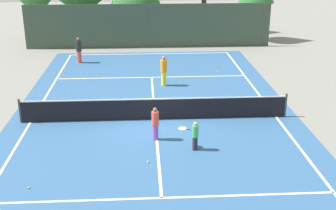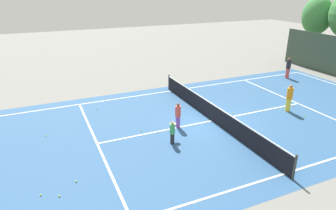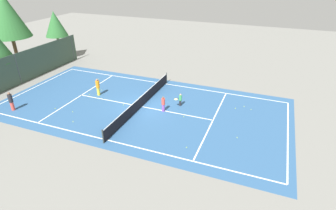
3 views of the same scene
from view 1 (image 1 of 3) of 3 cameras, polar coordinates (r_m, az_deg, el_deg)
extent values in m
plane|color=slate|center=(19.70, -1.68, -1.89)|extent=(80.00, 80.00, 0.00)
cube|color=#2D5684|center=(19.70, -1.68, -1.88)|extent=(13.00, 25.00, 0.00)
cube|color=white|center=(20.32, -17.39, -2.14)|extent=(0.10, 24.00, 0.01)
cube|color=white|center=(20.59, 13.81, -1.46)|extent=(0.10, 24.00, 0.01)
cube|color=white|center=(31.12, -2.39, 6.65)|extent=(11.00, 0.10, 0.01)
cube|color=white|center=(14.01, -0.83, -11.97)|extent=(11.00, 0.10, 0.01)
cube|color=white|center=(25.72, -2.14, 3.61)|extent=(11.00, 0.10, 0.01)
cube|color=white|center=(19.70, -1.68, -1.87)|extent=(0.10, 12.80, 0.01)
cylinder|color=#333833|center=(20.23, -18.65, -0.73)|extent=(0.10, 0.10, 1.10)
cylinder|color=#333833|center=(20.52, 15.00, -0.03)|extent=(0.10, 0.10, 1.10)
cube|color=black|center=(19.53, -1.70, -0.60)|extent=(11.80, 0.03, 0.95)
cube|color=white|center=(19.35, -1.71, 0.78)|extent=(11.80, 0.04, 0.05)
cube|color=#384C3D|center=(32.73, -2.51, 10.20)|extent=(18.00, 0.06, 3.20)
cylinder|color=#3F4447|center=(33.69, -17.33, 9.60)|extent=(0.12, 0.12, 3.20)
cylinder|color=#3F4447|center=(32.73, -2.51, 10.20)|extent=(0.12, 0.12, 3.20)
cylinder|color=#3F4447|center=(33.95, 12.22, 10.14)|extent=(0.12, 0.12, 3.20)
cylinder|color=brown|center=(38.63, 4.64, 11.88)|extent=(0.42, 0.42, 3.33)
cylinder|color=brown|center=(36.90, -11.02, 10.82)|extent=(0.44, 0.44, 2.90)
cylinder|color=brown|center=(34.80, -4.11, 10.17)|extent=(0.47, 0.47, 2.44)
cylinder|color=brown|center=(36.50, -16.51, 10.27)|extent=(0.42, 0.42, 2.93)
cylinder|color=brown|center=(35.84, 11.17, 10.58)|extent=(0.34, 0.34, 2.98)
cylinder|color=#E54C3F|center=(29.32, -11.43, 6.14)|extent=(0.28, 0.28, 0.78)
cylinder|color=#232328|center=(29.15, -11.53, 7.52)|extent=(0.36, 0.36, 0.68)
sphere|color=brown|center=(29.06, -11.60, 8.38)|extent=(0.21, 0.21, 0.21)
cylinder|color=#232328|center=(16.86, 3.52, -4.99)|extent=(0.20, 0.20, 0.54)
cylinder|color=#3FA559|center=(16.65, 3.56, -3.43)|extent=(0.25, 0.25, 0.47)
sphere|color=tan|center=(16.53, 3.58, -2.45)|extent=(0.15, 0.15, 0.15)
cylinder|color=black|center=(16.73, 2.69, -3.19)|extent=(0.19, 0.12, 0.03)
torus|color=yellow|center=(16.82, 1.90, -3.05)|extent=(0.45, 0.45, 0.03)
cylinder|color=silver|center=(16.82, 1.90, -3.05)|extent=(0.37, 0.37, 0.00)
cylinder|color=yellow|center=(24.17, -0.55, 3.44)|extent=(0.28, 0.28, 0.78)
cylinder|color=orange|center=(23.96, -0.56, 5.10)|extent=(0.36, 0.36, 0.68)
sphere|color=#A37556|center=(23.85, -0.56, 6.13)|extent=(0.21, 0.21, 0.21)
cylinder|color=purple|center=(17.65, -1.65, -3.55)|extent=(0.24, 0.24, 0.64)
cylinder|color=#E54C3F|center=(17.41, -1.67, -1.75)|extent=(0.29, 0.29, 0.56)
sphere|color=brown|center=(17.27, -1.69, -0.62)|extent=(0.17, 0.17, 0.17)
sphere|color=#CCE533|center=(26.21, -9.01, 3.75)|extent=(0.07, 0.07, 0.07)
sphere|color=#CCE533|center=(20.57, 13.26, -1.36)|extent=(0.07, 0.07, 0.07)
sphere|color=#CCE533|center=(23.63, -12.64, 1.60)|extent=(0.07, 0.07, 0.07)
sphere|color=#CCE533|center=(24.71, 1.73, 2.95)|extent=(0.07, 0.07, 0.07)
sphere|color=#CCE533|center=(21.18, -2.81, -0.15)|extent=(0.07, 0.07, 0.07)
sphere|color=#CCE533|center=(26.86, 6.44, 4.30)|extent=(0.07, 0.07, 0.07)
sphere|color=#CCE533|center=(25.07, -1.46, 3.22)|extent=(0.07, 0.07, 0.07)
sphere|color=#CCE533|center=(24.50, -9.22, 2.53)|extent=(0.07, 0.07, 0.07)
sphere|color=#CCE533|center=(16.01, -2.60, -7.39)|extent=(0.07, 0.07, 0.07)
sphere|color=#CCE533|center=(15.17, -17.63, -10.17)|extent=(0.07, 0.07, 0.07)
camera|label=2|loc=(16.52, 51.49, 11.33)|focal=31.86mm
camera|label=3|loc=(20.38, -73.98, 16.74)|focal=29.09mm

